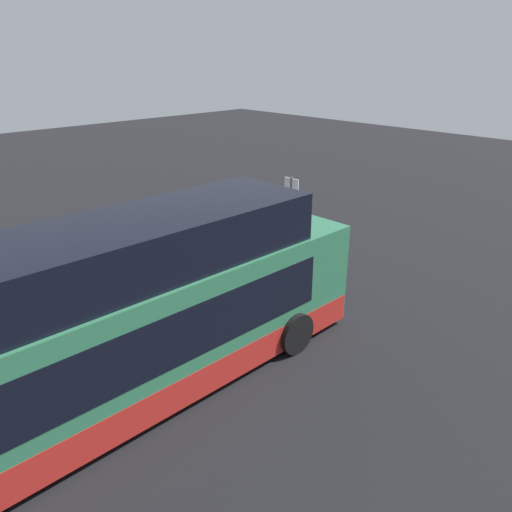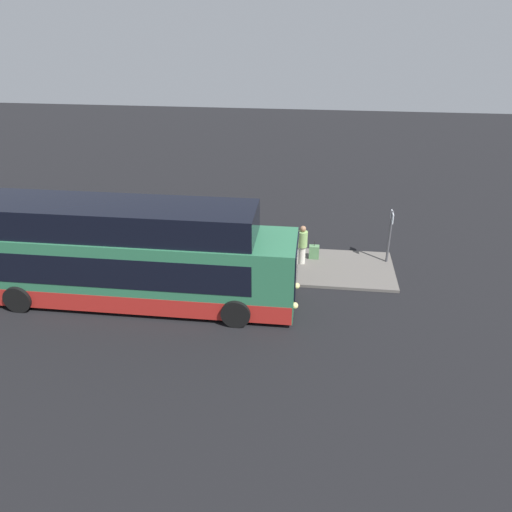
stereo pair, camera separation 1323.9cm
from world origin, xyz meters
TOP-DOWN VIEW (x-y plane):
  - ground at (0.00, 0.00)m, footprint 80.00×80.00m
  - platform at (0.00, 3.30)m, footprint 20.00×3.39m
  - bus_lead at (-0.38, -0.10)m, footprint 12.56×2.84m
  - passenger_boarding at (6.08, 3.51)m, footprint 0.51×0.51m
  - passenger_waiting at (0.75, 3.79)m, footprint 0.59×0.59m
  - suitcase at (6.59, 4.03)m, footprint 0.44×0.28m
  - sign_post at (9.75, 4.08)m, footprint 0.10×0.69m
  - trash_bin at (5.06, 3.09)m, footprint 0.44×0.44m

SIDE VIEW (x-z plane):
  - ground at x=0.00m, z-range 0.00..0.00m
  - platform at x=0.00m, z-range 0.00..0.12m
  - suitcase at x=6.59m, z-range 0.00..0.84m
  - trash_bin at x=5.06m, z-range 0.12..0.77m
  - passenger_waiting at x=0.75m, z-range 0.18..1.89m
  - passenger_boarding at x=6.08m, z-range 0.18..1.92m
  - sign_post at x=9.75m, z-range 0.42..2.78m
  - bus_lead at x=-0.38m, z-range -0.23..3.67m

